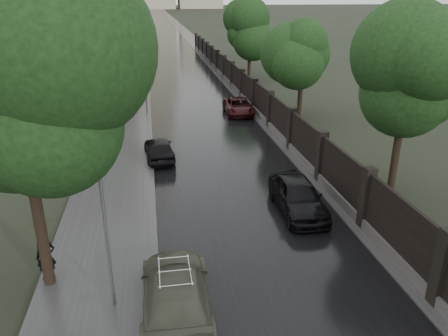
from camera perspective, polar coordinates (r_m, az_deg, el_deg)
ground at (r=14.07m, az=9.33°, el=-19.13°), size 800.00×800.00×0.00m
road at (r=200.21m, az=-8.94°, el=18.94°), size 8.00×420.00×0.02m
sidewalk_left at (r=200.18m, az=-10.75°, el=18.86°), size 4.00×420.00×0.16m
verge_right at (r=200.39m, az=-7.28°, el=19.04°), size 3.00×420.00×0.08m
fence_right at (r=43.59m, az=1.83°, el=11.03°), size 0.45×75.72×2.70m
tree_left_near at (r=13.76m, az=-25.38°, el=8.26°), size 5.44×5.44×9.16m
tree_left_far at (r=40.36m, az=-16.00°, el=15.45°), size 4.25×4.25×7.39m
tree_right_a at (r=21.67m, az=22.59°, el=8.97°), size 4.08×4.08×7.01m
tree_right_b at (r=34.18m, az=10.25°, el=14.41°), size 4.08×4.08×7.01m
tree_right_c at (r=51.41m, az=3.38°, el=17.08°), size 4.08×4.08×7.01m
lamp_post at (r=13.26m, az=-15.11°, el=-8.31°), size 0.25×0.12×5.11m
traffic_light at (r=35.61m, az=-10.27°, el=10.53°), size 0.16×0.32×4.00m
volga_sedan at (r=13.80m, az=-6.32°, el=-15.89°), size 2.22×5.19×1.49m
hatchback_left at (r=26.00m, az=-8.47°, el=2.54°), size 1.89×4.08×1.35m
car_right_near at (r=19.77m, az=9.59°, el=-3.57°), size 1.89×4.61×1.57m
car_right_far at (r=35.88m, az=1.88°, el=8.06°), size 2.20×4.60×1.26m
pedestrian_umbrella at (r=15.53m, az=-22.72°, el=-7.76°), size 1.17×1.18×2.66m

